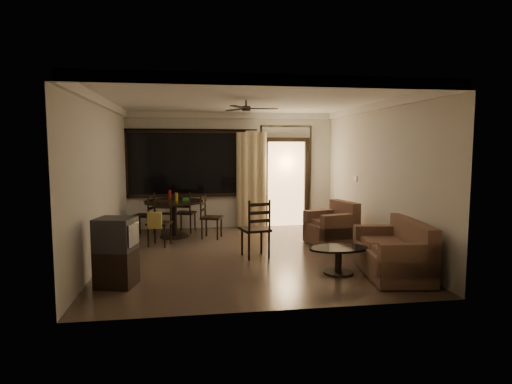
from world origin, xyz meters
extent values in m
plane|color=#7F6651|center=(0.00, 0.00, 0.00)|extent=(5.50, 5.50, 0.00)
plane|color=beige|center=(0.00, 2.75, 1.40)|extent=(5.00, 0.00, 5.00)
plane|color=beige|center=(0.00, -2.75, 1.40)|extent=(5.00, 0.00, 5.00)
plane|color=beige|center=(-2.50, 0.00, 1.40)|extent=(0.00, 5.50, 5.50)
plane|color=beige|center=(2.50, 0.00, 1.40)|extent=(0.00, 5.50, 5.50)
plane|color=white|center=(0.00, 0.00, 2.80)|extent=(5.50, 5.50, 0.00)
cube|color=black|center=(-1.10, 2.72, 1.57)|extent=(2.70, 0.04, 1.45)
cylinder|color=black|center=(-1.00, 2.63, 2.38)|extent=(3.20, 0.03, 0.03)
cube|color=#FFC684|center=(1.35, 2.71, 1.05)|extent=(0.91, 0.03, 2.08)
cube|color=white|center=(2.48, 1.05, 1.30)|extent=(0.02, 0.18, 0.12)
cylinder|color=black|center=(0.00, 0.00, 2.74)|extent=(0.03, 0.03, 0.12)
cylinder|color=black|center=(0.00, 0.00, 2.65)|extent=(0.16, 0.16, 0.08)
cylinder|color=black|center=(-1.37, 1.78, 0.78)|extent=(1.28, 1.28, 0.04)
cylinder|color=black|center=(-1.37, 1.78, 0.39)|extent=(0.13, 0.13, 0.75)
cylinder|color=black|center=(-1.37, 1.78, 0.02)|extent=(0.64, 0.64, 0.03)
cylinder|color=maroon|center=(-1.46, 1.87, 0.91)|extent=(0.06, 0.06, 0.22)
cylinder|color=#B88E13|center=(-1.30, 1.71, 0.89)|extent=(0.06, 0.06, 0.18)
cube|color=#297F26|center=(-1.11, 1.83, 0.82)|extent=(0.14, 0.10, 0.05)
cube|color=black|center=(-2.05, 2.04, 0.45)|extent=(0.53, 0.53, 0.04)
cube|color=black|center=(-0.56, 1.52, 0.45)|extent=(0.53, 0.53, 0.04)
cube|color=black|center=(-1.63, 0.97, 0.45)|extent=(0.53, 0.53, 0.04)
cube|color=#A39646|center=(-1.70, 0.75, 0.55)|extent=(0.29, 0.16, 0.32)
cube|color=black|center=(-1.13, 2.30, 0.45)|extent=(0.53, 0.53, 0.04)
cube|color=black|center=(-2.05, -1.50, 0.26)|extent=(0.61, 0.57, 0.52)
cube|color=black|center=(-2.05, -1.50, 0.75)|extent=(0.61, 0.57, 0.46)
cube|color=black|center=(-1.80, -1.56, 0.75)|extent=(0.11, 0.36, 0.31)
cube|color=#43291F|center=(2.05, -1.60, 0.21)|extent=(1.02, 1.65, 0.39)
cube|color=#43291F|center=(2.36, -1.64, 0.53)|extent=(0.40, 1.56, 0.63)
cube|color=#43291F|center=(1.96, -2.28, 0.41)|extent=(0.84, 0.28, 0.48)
cube|color=#43291F|center=(2.14, -0.92, 0.41)|extent=(0.84, 0.28, 0.48)
cube|color=#43291F|center=(2.00, -1.59, 0.44)|extent=(0.76, 1.42, 0.12)
cube|color=#43291F|center=(1.81, 0.58, 0.22)|extent=(1.02, 1.02, 0.39)
cube|color=#43291F|center=(2.12, 0.66, 0.54)|extent=(0.40, 0.86, 0.64)
cube|color=#43291F|center=(1.89, 0.26, 0.41)|extent=(0.86, 0.38, 0.49)
cube|color=#43291F|center=(1.73, 0.90, 0.41)|extent=(0.86, 0.38, 0.49)
cube|color=#43291F|center=(1.76, 0.57, 0.44)|extent=(0.73, 0.77, 0.12)
ellipsoid|color=navy|center=(1.76, 0.57, 0.55)|extent=(0.36, 0.30, 0.10)
ellipsoid|color=black|center=(1.27, -1.39, 0.40)|extent=(0.94, 0.57, 0.03)
cylinder|color=black|center=(1.27, -1.39, 0.20)|extent=(0.10, 0.10, 0.38)
cylinder|color=black|center=(1.27, -1.39, 0.02)|extent=(0.46, 0.46, 0.03)
cube|color=black|center=(0.14, -0.19, 0.50)|extent=(0.55, 0.55, 0.04)
camera|label=1|loc=(-0.98, -7.64, 1.97)|focal=30.00mm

